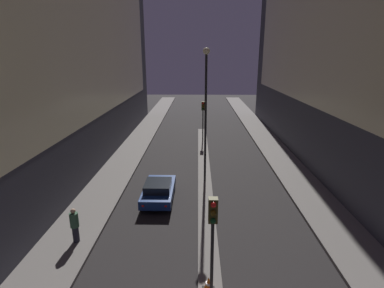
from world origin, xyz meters
TOP-DOWN VIEW (x-y plane):
  - building_left at (-11.32, 20.21)m, footprint 6.01×40.43m
  - median_strip at (0.00, 16.02)m, footprint 0.98×30.03m
  - traffic_light_near at (0.00, 3.68)m, footprint 0.32×0.42m
  - traffic_light_mid at (0.00, 25.57)m, footprint 0.32×0.42m
  - street_lamp at (0.00, 14.92)m, footprint 0.45×0.45m
  - traffic_cone_far at (-0.08, 4.18)m, footprint 0.50×0.50m
  - car_left_lane at (-3.01, 11.98)m, footprint 1.88×4.07m
  - pedestrian_on_left_sidewalk at (-6.45, 7.22)m, footprint 0.41×0.41m

SIDE VIEW (x-z plane):
  - median_strip at x=0.00m, z-range 0.00..0.11m
  - traffic_cone_far at x=-0.08m, z-range 0.11..0.74m
  - car_left_lane at x=-3.01m, z-range 0.03..1.37m
  - pedestrian_on_left_sidewalk at x=-6.45m, z-range 0.22..1.99m
  - traffic_light_near at x=0.00m, z-range 1.11..5.34m
  - traffic_light_mid at x=0.00m, z-range 1.11..5.34m
  - street_lamp at x=0.00m, z-range 1.25..10.57m
  - building_left at x=-11.32m, z-range 0.01..25.26m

